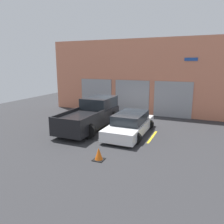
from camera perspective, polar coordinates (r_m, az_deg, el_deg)
The scene contains 8 objects.
ground_plane at distance 15.27m, azimuth 2.44°, elevation -2.77°, with size 28.00×28.00×0.00m, color #2D2D30.
shophouse_building at distance 17.89m, azimuth 6.23°, elevation 8.88°, with size 14.98×0.68×5.92m.
pickup_truck at distance 13.98m, azimuth -5.31°, elevation -0.66°, with size 2.56×5.36×1.82m.
sedan_white at distance 12.75m, azimuth 4.75°, elevation -3.20°, with size 2.18×4.57×1.24m.
parking_stripe_far_left at distance 14.58m, azimuth -10.54°, elevation -3.71°, with size 0.12×2.20×0.01m, color gold.
parking_stripe_left at distance 13.34m, azimuth -0.84°, elevation -5.03°, with size 0.12×2.20×0.01m, color gold.
parking_stripe_centre at distance 12.56m, azimuth 10.50°, elevation -6.38°, with size 0.12×2.20×0.01m, color gold.
traffic_cone at distance 9.48m, azimuth -3.49°, elevation -10.99°, with size 0.47×0.47×0.55m.
Camera 1 is at (5.11, -13.81, 4.04)m, focal length 35.00 mm.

